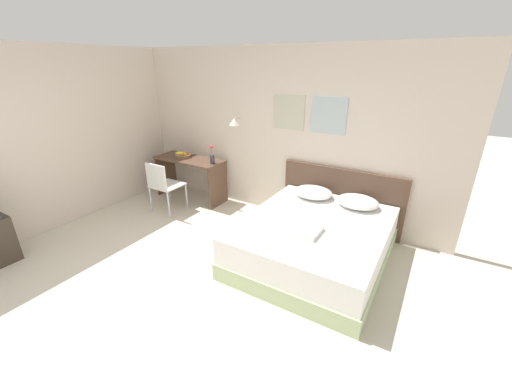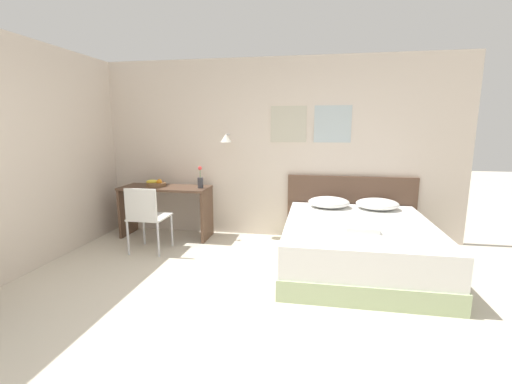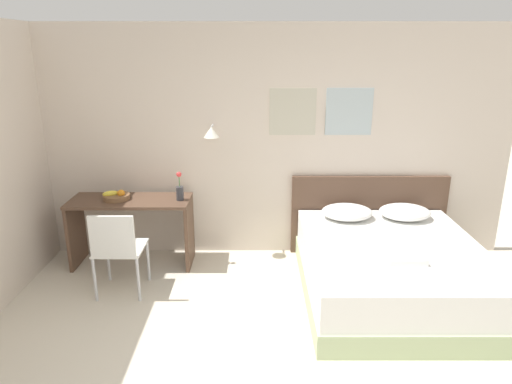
# 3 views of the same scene
# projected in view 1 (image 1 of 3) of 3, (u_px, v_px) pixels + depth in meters

# --- Properties ---
(ground_plane) EXTENTS (24.00, 24.00, 0.00)m
(ground_plane) POSITION_uv_depth(u_px,v_px,m) (143.00, 301.00, 3.40)
(ground_plane) COLOR beige
(wall_back) EXTENTS (5.74, 0.31, 2.65)m
(wall_back) POSITION_uv_depth(u_px,v_px,m) (270.00, 133.00, 5.09)
(wall_back) COLOR beige
(wall_back) RESTS_ON ground_plane
(bed) EXTENTS (1.72, 2.02, 0.56)m
(bed) POSITION_uv_depth(u_px,v_px,m) (314.00, 241.00, 4.01)
(bed) COLOR #B2C693
(bed) RESTS_ON ground_plane
(headboard) EXTENTS (1.84, 0.06, 0.96)m
(headboard) POSITION_uv_depth(u_px,v_px,m) (340.00, 199.00, 4.76)
(headboard) COLOR brown
(headboard) RESTS_ON ground_plane
(pillow_left) EXTENTS (0.57, 0.47, 0.15)m
(pillow_left) POSITION_uv_depth(u_px,v_px,m) (313.00, 192.00, 4.61)
(pillow_left) COLOR white
(pillow_left) RESTS_ON bed
(pillow_right) EXTENTS (0.57, 0.47, 0.15)m
(pillow_right) POSITION_uv_depth(u_px,v_px,m) (358.00, 202.00, 4.30)
(pillow_right) COLOR white
(pillow_right) RESTS_ON bed
(folded_towel_near_foot) EXTENTS (0.34, 0.35, 0.06)m
(folded_towel_near_foot) POSITION_uv_depth(u_px,v_px,m) (305.00, 230.00, 3.66)
(folded_towel_near_foot) COLOR white
(folded_towel_near_foot) RESTS_ON bed
(desk) EXTENTS (1.33, 0.54, 0.78)m
(desk) POSITION_uv_depth(u_px,v_px,m) (190.00, 170.00, 5.80)
(desk) COLOR brown
(desk) RESTS_ON ground_plane
(desk_chair) EXTENTS (0.46, 0.46, 0.89)m
(desk_chair) POSITION_uv_depth(u_px,v_px,m) (162.00, 183.00, 5.21)
(desk_chair) COLOR white
(desk_chair) RESTS_ON ground_plane
(fruit_bowl) EXTENTS (0.29, 0.29, 0.11)m
(fruit_bowl) POSITION_uv_depth(u_px,v_px,m) (183.00, 155.00, 5.77)
(fruit_bowl) COLOR brown
(fruit_bowl) RESTS_ON desk
(flower_vase) EXTENTS (0.08, 0.08, 0.32)m
(flower_vase) POSITION_uv_depth(u_px,v_px,m) (212.00, 157.00, 5.38)
(flower_vase) COLOR #333338
(flower_vase) RESTS_ON desk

